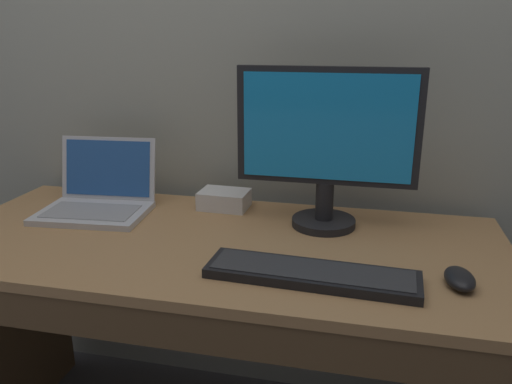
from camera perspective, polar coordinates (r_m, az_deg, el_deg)
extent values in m
cube|color=#A87A4C|center=(1.37, -4.41, -5.83)|extent=(1.52, 0.67, 0.03)
cube|color=brown|center=(1.87, -26.75, -13.61)|extent=(0.06, 0.62, 0.71)
cube|color=brown|center=(1.13, -9.32, -14.93)|extent=(1.46, 0.02, 0.09)
cube|color=silver|center=(1.60, -17.90, -2.29)|extent=(0.33, 0.24, 0.02)
cube|color=#959599|center=(1.58, -18.10, -2.07)|extent=(0.28, 0.16, 0.00)
cube|color=silver|center=(1.68, -16.33, 2.61)|extent=(0.31, 0.08, 0.20)
cube|color=#28569E|center=(1.68, -16.39, 2.60)|extent=(0.28, 0.06, 0.17)
cylinder|color=black|center=(1.46, 7.62, -3.38)|extent=(0.18, 0.18, 0.02)
cylinder|color=black|center=(1.44, 7.73, -0.96)|extent=(0.05, 0.05, 0.11)
cube|color=black|center=(1.37, 8.04, 7.30)|extent=(0.49, 0.02, 0.32)
cube|color=#198CD8|center=(1.36, 7.99, 7.21)|extent=(0.45, 0.00, 0.28)
cube|color=black|center=(1.15, 6.29, -9.23)|extent=(0.48, 0.15, 0.02)
cube|color=#2D2D30|center=(1.15, 6.31, -8.68)|extent=(0.45, 0.13, 0.00)
ellipsoid|color=black|center=(1.20, 21.99, -9.05)|extent=(0.07, 0.11, 0.03)
cube|color=silver|center=(1.59, -3.60, -0.84)|extent=(0.15, 0.11, 0.06)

